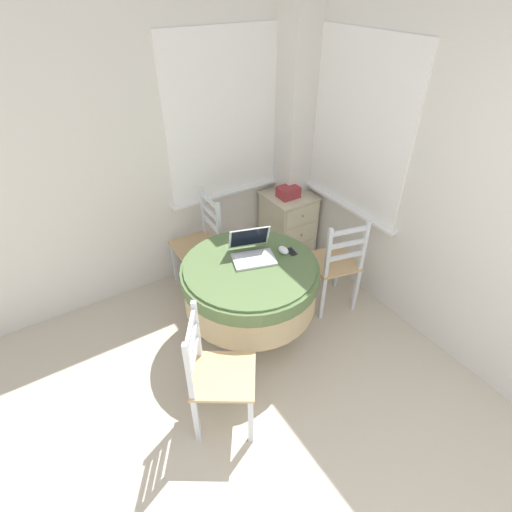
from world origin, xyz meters
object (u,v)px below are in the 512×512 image
Objects in this scene: computer_mouse at (283,250)px; cell_phone at (291,251)px; corner_cabinet at (288,224)px; dining_chair_camera_near at (217,376)px; dining_chair_near_back_window at (200,244)px; storage_box at (288,192)px; laptop at (252,252)px; round_dining_table at (250,282)px; dining_chair_near_right_window at (335,265)px.

computer_mouse is 0.07m from cell_phone.
cell_phone is 0.16× the size of corner_cabinet.
cell_phone is 1.15m from dining_chair_camera_near.
dining_chair_near_back_window is (-0.41, 0.85, -0.27)m from cell_phone.
dining_chair_camera_near is (-0.91, -0.57, -0.29)m from computer_mouse.
storage_box reaches higher than computer_mouse.
dining_chair_near_back_window reaches higher than computer_mouse.
dining_chair_camera_near is 1.35× the size of corner_cabinet.
dining_chair_near_back_window is at bearing 113.00° from computer_mouse.
dining_chair_camera_near is (-0.68, -0.66, -0.32)m from laptop.
laptop is 0.42× the size of dining_chair_near_back_window.
round_dining_table is 0.84m from dining_chair_camera_near.
dining_chair_near_right_window reaches higher than computer_mouse.
round_dining_table is at bearing -139.93° from corner_cabinet.
computer_mouse is 0.51× the size of storage_box.
dining_chair_near_back_window is (-0.12, 0.74, -0.32)m from laptop.
round_dining_table reaches higher than corner_cabinet.
dining_chair_camera_near reaches higher than cell_phone.
round_dining_table is 1.14× the size of dining_chair_near_right_window.
round_dining_table is 0.36m from computer_mouse.
corner_cabinet is at bearing 39.27° from laptop.
laptop is at bearing 158.80° from computer_mouse.
round_dining_table is 1.14× the size of dining_chair_camera_near.
corner_cabinet is (0.90, 0.74, -0.42)m from laptop.
storage_box is (1.54, 1.36, 0.29)m from dining_chair_camera_near.
dining_chair_near_back_window reaches higher than cell_phone.
dining_chair_near_right_window reaches higher than cell_phone.
corner_cabinet is at bearing 80.07° from dining_chair_near_right_window.
dining_chair_near_back_window is 1.25m from dining_chair_near_right_window.
storage_box is (0.98, -0.03, 0.29)m from dining_chair_near_back_window.
dining_chair_near_right_window is at bearing -9.51° from computer_mouse.
laptop is at bearing 48.66° from round_dining_table.
dining_chair_near_back_window and dining_chair_camera_near have the same top height.
corner_cabinet is (0.61, 0.85, -0.38)m from cell_phone.
dining_chair_near_back_window is at bearing 179.98° from corner_cabinet.
round_dining_table is at bearing 178.37° from computer_mouse.
dining_chair_near_back_window is at bearing 93.17° from round_dining_table.
computer_mouse reaches higher than corner_cabinet.
round_dining_table is 0.25m from laptop.
dining_chair_camera_near reaches higher than computer_mouse.
computer_mouse is 0.59m from dining_chair_near_right_window.
dining_chair_camera_near is 2.11m from corner_cabinet.
laptop is 3.62× the size of cell_phone.
laptop is at bearing -140.73° from corner_cabinet.
computer_mouse is 1.01m from storage_box.
cell_phone is at bearing 29.22° from dining_chair_camera_near.
round_dining_table is 0.82m from dining_chair_near_right_window.
storage_box is (0.63, 0.80, -0.00)m from computer_mouse.
dining_chair_near_back_window is (-0.05, 0.82, -0.10)m from round_dining_table.
corner_cabinet is at bearing 41.47° from dining_chair_camera_near.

